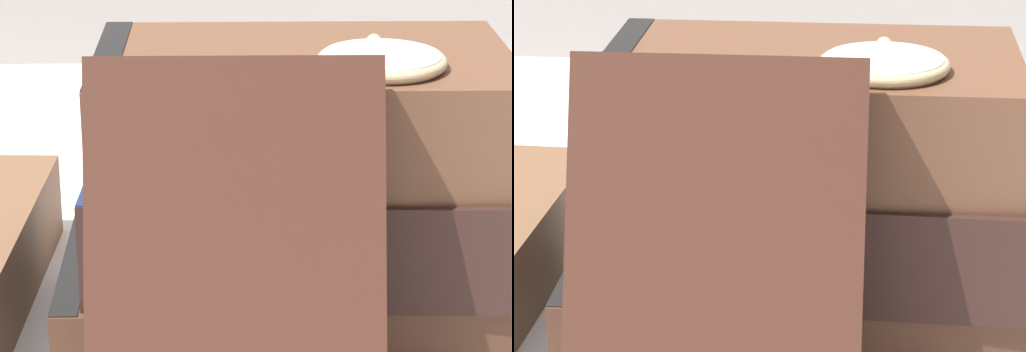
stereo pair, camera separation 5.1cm
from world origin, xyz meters
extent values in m
cube|color=#4C2D1E|center=(0.02, 0.03, 0.02)|extent=(0.20, 0.13, 0.04)
cube|color=black|center=(-0.07, 0.03, 0.02)|extent=(0.01, 0.13, 0.04)
cube|color=#331E19|center=(0.03, 0.03, 0.07)|extent=(0.19, 0.13, 0.05)
cube|color=navy|center=(-0.06, 0.03, 0.07)|extent=(0.02, 0.12, 0.05)
cube|color=brown|center=(0.03, 0.02, 0.11)|extent=(0.18, 0.11, 0.05)
cube|color=black|center=(-0.05, 0.02, 0.11)|extent=(0.01, 0.11, 0.05)
cube|color=#422319|center=(0.00, -0.07, 0.08)|extent=(0.11, 0.08, 0.16)
cylinder|color=white|center=(0.06, 0.00, 0.14)|extent=(0.05, 0.05, 0.01)
torus|color=tan|center=(0.06, 0.00, 0.14)|extent=(0.05, 0.05, 0.01)
sphere|color=tan|center=(0.06, 0.03, 0.14)|extent=(0.01, 0.01, 0.01)
torus|color=#4C3828|center=(-0.04, 0.16, 0.00)|extent=(0.06, 0.06, 0.00)
torus|color=#4C3828|center=(0.01, 0.18, 0.00)|extent=(0.06, 0.06, 0.00)
cylinder|color=#4C3828|center=(-0.01, 0.17, 0.00)|extent=(0.02, 0.01, 0.00)
camera|label=1|loc=(0.00, -0.47, 0.28)|focal=85.00mm
camera|label=2|loc=(0.05, -0.47, 0.28)|focal=85.00mm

